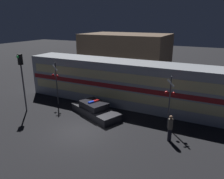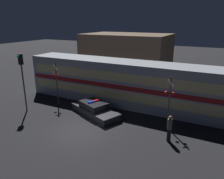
{
  "view_description": "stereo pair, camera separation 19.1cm",
  "coord_description": "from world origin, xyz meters",
  "px_view_note": "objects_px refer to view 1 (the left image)",
  "views": [
    {
      "loc": [
        8.51,
        -11.71,
        7.81
      ],
      "look_at": [
        0.16,
        4.93,
        1.87
      ],
      "focal_mm": 35.0,
      "sensor_mm": 36.0,
      "label": 1
    },
    {
      "loc": [
        8.68,
        -11.63,
        7.81
      ],
      "look_at": [
        0.16,
        4.93,
        1.87
      ],
      "focal_mm": 35.0,
      "sensor_mm": 36.0,
      "label": 2
    }
  ],
  "objects_px": {
    "police_car": "(95,110)",
    "pedestrian": "(170,128)",
    "train": "(127,83)",
    "crossing_signal_near": "(170,99)",
    "traffic_light_corner": "(22,71)"
  },
  "relations": [
    {
      "from": "crossing_signal_near",
      "to": "traffic_light_corner",
      "type": "relative_size",
      "value": 0.79
    },
    {
      "from": "police_car",
      "to": "crossing_signal_near",
      "type": "distance_m",
      "value": 6.42
    },
    {
      "from": "train",
      "to": "traffic_light_corner",
      "type": "bearing_deg",
      "value": -142.25
    },
    {
      "from": "train",
      "to": "pedestrian",
      "type": "relative_size",
      "value": 11.23
    },
    {
      "from": "train",
      "to": "pedestrian",
      "type": "height_order",
      "value": "train"
    },
    {
      "from": "police_car",
      "to": "traffic_light_corner",
      "type": "bearing_deg",
      "value": -138.69
    },
    {
      "from": "traffic_light_corner",
      "to": "police_car",
      "type": "bearing_deg",
      "value": 18.49
    },
    {
      "from": "crossing_signal_near",
      "to": "police_car",
      "type": "bearing_deg",
      "value": -176.03
    },
    {
      "from": "police_car",
      "to": "pedestrian",
      "type": "xyz_separation_m",
      "value": [
        6.67,
        -1.4,
        0.49
      ]
    },
    {
      "from": "police_car",
      "to": "crossing_signal_near",
      "type": "xyz_separation_m",
      "value": [
        6.12,
        0.42,
        1.89
      ]
    },
    {
      "from": "train",
      "to": "traffic_light_corner",
      "type": "distance_m",
      "value": 9.44
    },
    {
      "from": "crossing_signal_near",
      "to": "traffic_light_corner",
      "type": "height_order",
      "value": "traffic_light_corner"
    },
    {
      "from": "pedestrian",
      "to": "crossing_signal_near",
      "type": "relative_size",
      "value": 0.46
    },
    {
      "from": "pedestrian",
      "to": "traffic_light_corner",
      "type": "relative_size",
      "value": 0.36
    },
    {
      "from": "train",
      "to": "police_car",
      "type": "relative_size",
      "value": 4.09
    }
  ]
}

